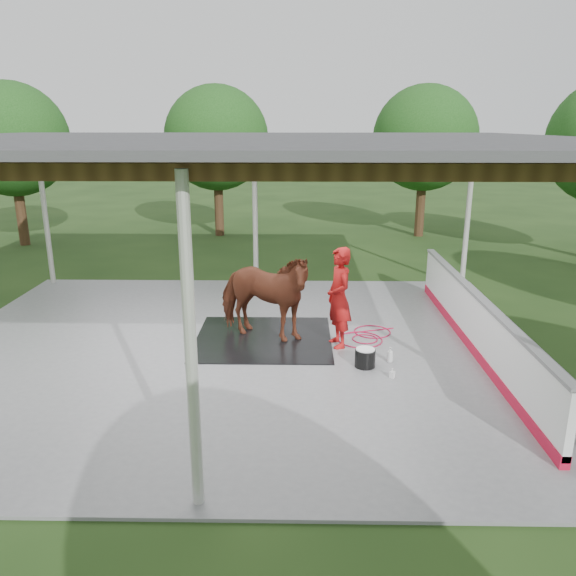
{
  "coord_description": "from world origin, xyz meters",
  "views": [
    {
      "loc": [
        1.15,
        -10.31,
        4.32
      ],
      "look_at": [
        0.96,
        0.51,
        1.15
      ],
      "focal_mm": 35.0,
      "sensor_mm": 36.0,
      "label": 1
    }
  ],
  "objects_px": {
    "dasher_board": "(475,324)",
    "horse": "(263,295)",
    "handler": "(339,298)",
    "wash_bucket": "(365,357)"
  },
  "relations": [
    {
      "from": "handler",
      "to": "wash_bucket",
      "type": "height_order",
      "value": "handler"
    },
    {
      "from": "dasher_board",
      "to": "handler",
      "type": "xyz_separation_m",
      "value": [
        -2.63,
        0.2,
        0.46
      ]
    },
    {
      "from": "wash_bucket",
      "to": "dasher_board",
      "type": "bearing_deg",
      "value": 20.46
    },
    {
      "from": "handler",
      "to": "wash_bucket",
      "type": "relative_size",
      "value": 5.33
    },
    {
      "from": "dasher_board",
      "to": "wash_bucket",
      "type": "bearing_deg",
      "value": -159.54
    },
    {
      "from": "horse",
      "to": "wash_bucket",
      "type": "bearing_deg",
      "value": -100.94
    },
    {
      "from": "dasher_board",
      "to": "horse",
      "type": "bearing_deg",
      "value": 172.95
    },
    {
      "from": "dasher_board",
      "to": "handler",
      "type": "distance_m",
      "value": 2.68
    },
    {
      "from": "dasher_board",
      "to": "wash_bucket",
      "type": "relative_size",
      "value": 21.29
    },
    {
      "from": "dasher_board",
      "to": "horse",
      "type": "height_order",
      "value": "horse"
    }
  ]
}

